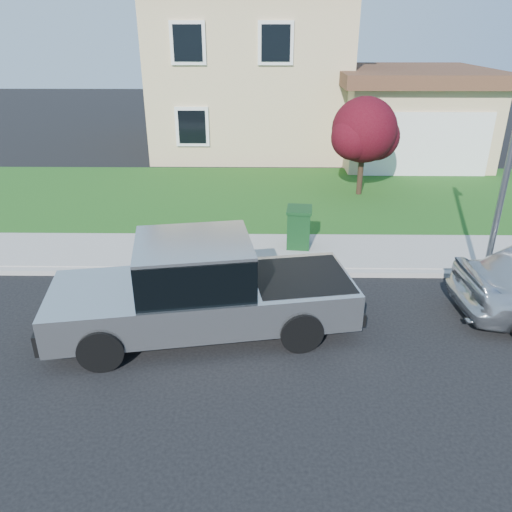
{
  "coord_description": "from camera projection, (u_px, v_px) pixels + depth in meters",
  "views": [
    {
      "loc": [
        0.55,
        -7.23,
        5.15
      ],
      "look_at": [
        0.44,
        1.33,
        1.2
      ],
      "focal_mm": 35.0,
      "sensor_mm": 36.0,
      "label": 1
    }
  ],
  "objects": [
    {
      "name": "curb",
      "position": [
        282.0,
        273.0,
        11.33
      ],
      "size": [
        40.0,
        0.2,
        0.12
      ],
      "primitive_type": "cube",
      "color": "gray",
      "rests_on": "ground"
    },
    {
      "name": "lawn",
      "position": [
        276.0,
        197.0,
        16.41
      ],
      "size": [
        40.0,
        7.0,
        0.1
      ],
      "primitive_type": "cube",
      "color": "#124114",
      "rests_on": "ground"
    },
    {
      "name": "ground",
      "position": [
        230.0,
        350.0,
        8.73
      ],
      "size": [
        80.0,
        80.0,
        0.0
      ],
      "primitive_type": "plane",
      "color": "black",
      "rests_on": "ground"
    },
    {
      "name": "trash_bin",
      "position": [
        299.0,
        227.0,
        12.3
      ],
      "size": [
        0.68,
        0.76,
        0.99
      ],
      "rotation": [
        0.0,
        0.0,
        -0.1
      ],
      "color": "#0E3415",
      "rests_on": "sidewalk"
    },
    {
      "name": "sidewalk",
      "position": [
        280.0,
        252.0,
        12.32
      ],
      "size": [
        40.0,
        2.0,
        0.15
      ],
      "primitive_type": "cube",
      "color": "gray",
      "rests_on": "ground"
    },
    {
      "name": "house",
      "position": [
        280.0,
        75.0,
        22.26
      ],
      "size": [
        14.0,
        11.3,
        6.85
      ],
      "color": "tan",
      "rests_on": "ground"
    },
    {
      "name": "ornamental_tree",
      "position": [
        365.0,
        133.0,
        15.72
      ],
      "size": [
        2.27,
        2.05,
        3.12
      ],
      "color": "black",
      "rests_on": "lawn"
    },
    {
      "name": "woman",
      "position": [
        213.0,
        264.0,
        10.1
      ],
      "size": [
        0.56,
        0.39,
        1.63
      ],
      "rotation": [
        0.0,
        0.0,
        3.2
      ],
      "color": "#E7A77E",
      "rests_on": "ground"
    },
    {
      "name": "pickup_truck",
      "position": [
        202.0,
        290.0,
        8.94
      ],
      "size": [
        5.76,
        2.77,
        1.82
      ],
      "rotation": [
        0.0,
        0.0,
        0.17
      ],
      "color": "black",
      "rests_on": "ground"
    },
    {
      "name": "street_lamp",
      "position": [
        511.0,
        158.0,
        9.2
      ],
      "size": [
        0.28,
        0.68,
        5.17
      ],
      "rotation": [
        0.0,
        0.0,
        -0.14
      ],
      "color": "slate",
      "rests_on": "ground"
    }
  ]
}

